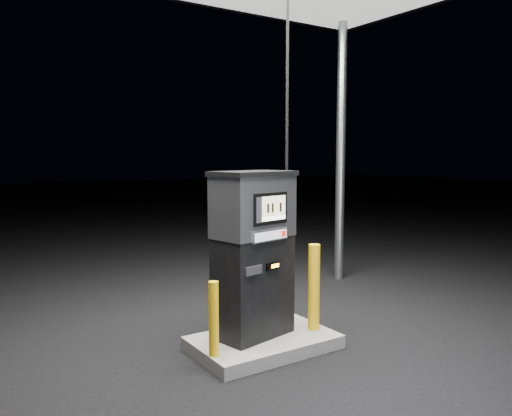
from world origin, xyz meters
TOP-DOWN VIEW (x-y plane):
  - ground at (0.00, 0.00)m, footprint 80.00×80.00m
  - pump_island at (0.00, 0.00)m, footprint 1.60×1.00m
  - fuel_dispenser at (-0.07, 0.10)m, footprint 1.09×0.74m
  - bollard_left at (-0.74, -0.18)m, footprint 0.14×0.14m
  - bollard_right at (0.63, -0.13)m, footprint 0.17×0.17m

SIDE VIEW (x-z plane):
  - ground at x=0.00m, z-range 0.00..0.00m
  - pump_island at x=0.00m, z-range 0.00..0.15m
  - bollard_left at x=-0.74m, z-range 0.15..0.93m
  - bollard_right at x=0.63m, z-range 0.15..1.17m
  - fuel_dispenser at x=-0.07m, z-range -0.84..3.07m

